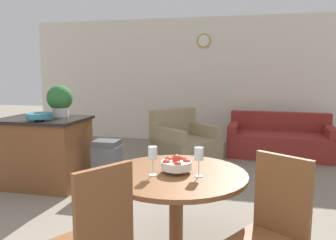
# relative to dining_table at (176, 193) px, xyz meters

# --- Properties ---
(wall_back) EXTENTS (8.00, 0.09, 2.70)m
(wall_back) POSITION_rel_dining_table_xyz_m (-0.34, 4.75, 0.77)
(wall_back) COLOR silver
(wall_back) RESTS_ON ground_plane
(dining_table) EXTENTS (1.12, 1.12, 0.75)m
(dining_table) POSITION_rel_dining_table_xyz_m (0.00, 0.00, 0.00)
(dining_table) COLOR brown
(dining_table) RESTS_ON ground_plane
(dining_chair_near_left) EXTENTS (0.58, 0.58, 1.00)m
(dining_chair_near_left) POSITION_rel_dining_table_xyz_m (-0.36, -0.71, -0.04)
(dining_chair_near_left) COLOR brown
(dining_chair_near_left) RESTS_ON ground_plane
(dining_chair_near_right) EXTENTS (0.58, 0.58, 1.00)m
(dining_chair_near_right) POSITION_rel_dining_table_xyz_m (0.71, -0.36, -0.04)
(dining_chair_near_right) COLOR brown
(dining_chair_near_right) RESTS_ON ground_plane
(fruit_bowl) EXTENTS (0.24, 0.24, 0.15)m
(fruit_bowl) POSITION_rel_dining_table_xyz_m (0.00, 0.00, 0.24)
(fruit_bowl) COLOR silver
(fruit_bowl) RESTS_ON dining_table
(wine_glass_left) EXTENTS (0.07, 0.07, 0.23)m
(wine_glass_left) POSITION_rel_dining_table_xyz_m (-0.16, -0.11, 0.34)
(wine_glass_left) COLOR silver
(wine_glass_left) RESTS_ON dining_table
(wine_glass_right) EXTENTS (0.07, 0.07, 0.23)m
(wine_glass_right) POSITION_rel_dining_table_xyz_m (0.19, -0.06, 0.34)
(wine_glass_right) COLOR silver
(wine_glass_right) RESTS_ON dining_table
(kitchen_island) EXTENTS (1.12, 0.82, 0.93)m
(kitchen_island) POSITION_rel_dining_table_xyz_m (-2.11, 1.41, -0.12)
(kitchen_island) COLOR brown
(kitchen_island) RESTS_ON ground_plane
(teal_bowl) EXTENTS (0.33, 0.33, 0.09)m
(teal_bowl) POSITION_rel_dining_table_xyz_m (-2.04, 1.22, 0.40)
(teal_bowl) COLOR teal
(teal_bowl) RESTS_ON kitchen_island
(potted_plant) EXTENTS (0.35, 0.35, 0.43)m
(potted_plant) POSITION_rel_dining_table_xyz_m (-1.95, 1.58, 0.58)
(potted_plant) COLOR beige
(potted_plant) RESTS_ON kitchen_island
(trash_bin) EXTENTS (0.34, 0.27, 0.64)m
(trash_bin) POSITION_rel_dining_table_xyz_m (-1.25, 1.50, -0.26)
(trash_bin) COLOR #56565B
(trash_bin) RESTS_ON ground_plane
(couch) EXTENTS (1.89, 1.06, 0.77)m
(couch) POSITION_rel_dining_table_xyz_m (1.18, 3.84, -0.31)
(couch) COLOR maroon
(couch) RESTS_ON ground_plane
(armchair) EXTENTS (1.30, 1.30, 0.88)m
(armchair) POSITION_rel_dining_table_xyz_m (-0.50, 3.10, -0.29)
(armchair) COLOR #998966
(armchair) RESTS_ON ground_plane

